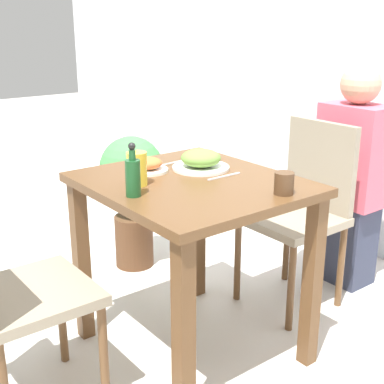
# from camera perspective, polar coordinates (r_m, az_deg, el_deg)

# --- Properties ---
(ground_plane) EXTENTS (16.00, 16.00, 0.00)m
(ground_plane) POSITION_cam_1_polar(r_m,az_deg,el_deg) (2.45, 0.00, -16.23)
(ground_plane) COLOR beige
(dining_table) EXTENTS (0.85, 0.75, 0.77)m
(dining_table) POSITION_cam_1_polar(r_m,az_deg,el_deg) (2.16, 0.00, -2.28)
(dining_table) COLOR brown
(dining_table) RESTS_ON ground_plane
(chair_near) EXTENTS (0.42, 0.42, 0.91)m
(chair_near) POSITION_cam_1_polar(r_m,az_deg,el_deg) (1.95, -19.19, -9.26)
(chair_near) COLOR gray
(chair_near) RESTS_ON ground_plane
(chair_far) EXTENTS (0.42, 0.42, 0.91)m
(chair_far) POSITION_cam_1_polar(r_m,az_deg,el_deg) (2.67, 11.77, -1.16)
(chair_far) COLOR gray
(chair_far) RESTS_ON ground_plane
(food_plate) EXTENTS (0.24, 0.24, 0.08)m
(food_plate) POSITION_cam_1_polar(r_m,az_deg,el_deg) (2.26, 0.95, 3.39)
(food_plate) COLOR white
(food_plate) RESTS_ON dining_table
(side_plate) EXTENTS (0.16, 0.16, 0.06)m
(side_plate) POSITION_cam_1_polar(r_m,az_deg,el_deg) (2.23, -4.67, 2.84)
(side_plate) COLOR white
(side_plate) RESTS_ON dining_table
(drink_cup) EXTENTS (0.07, 0.07, 0.08)m
(drink_cup) POSITION_cam_1_polar(r_m,az_deg,el_deg) (1.96, 9.79, 0.93)
(drink_cup) COLOR #4C331E
(drink_cup) RESTS_ON dining_table
(juice_glass) EXTENTS (0.08, 0.08, 0.13)m
(juice_glass) POSITION_cam_1_polar(r_m,az_deg,el_deg) (2.05, -5.90, 2.48)
(juice_glass) COLOR gold
(juice_glass) RESTS_ON dining_table
(sauce_bottle) EXTENTS (0.05, 0.05, 0.20)m
(sauce_bottle) POSITION_cam_1_polar(r_m,az_deg,el_deg) (1.91, -6.33, 1.75)
(sauce_bottle) COLOR #194C23
(sauce_bottle) RESTS_ON dining_table
(fork_utensil) EXTENTS (0.03, 0.20, 0.00)m
(fork_utensil) POSITION_cam_1_polar(r_m,az_deg,el_deg) (2.39, -1.32, 3.30)
(fork_utensil) COLOR silver
(fork_utensil) RESTS_ON dining_table
(spoon_utensil) EXTENTS (0.01, 0.17, 0.00)m
(spoon_utensil) POSITION_cam_1_polar(r_m,az_deg,el_deg) (2.16, 3.44, 1.67)
(spoon_utensil) COLOR silver
(spoon_utensil) RESTS_ON dining_table
(potted_plant_left) EXTENTS (0.36, 0.36, 0.76)m
(potted_plant_left) POSITION_cam_1_polar(r_m,az_deg,el_deg) (3.02, -6.40, 0.59)
(potted_plant_left) COLOR #51331E
(potted_plant_left) RESTS_ON ground_plane
(person_figure) EXTENTS (0.34, 0.22, 1.17)m
(person_figure) POSITION_cam_1_polar(r_m,az_deg,el_deg) (2.92, 16.64, 1.37)
(person_figure) COLOR #2D3347
(person_figure) RESTS_ON ground_plane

